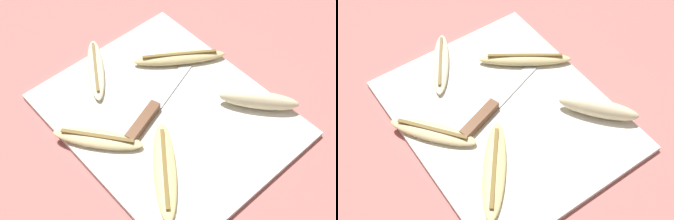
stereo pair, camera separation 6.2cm
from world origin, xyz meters
The scene contains 8 objects.
ground_plane centered at (0.00, 0.00, 0.00)m, with size 4.00×4.00×0.00m, color #B76B66.
cutting_board centered at (0.00, 0.00, 0.01)m, with size 0.45×0.37×0.01m.
knife centered at (-0.02, -0.03, 0.02)m, with size 0.09×0.22×0.02m.
banana_bright_far centered at (-0.18, -0.04, 0.02)m, with size 0.16×0.12×0.02m.
banana_pale_long centered at (0.10, 0.14, 0.03)m, with size 0.14×0.12×0.04m.
banana_ripe_center centered at (-0.04, -0.14, 0.02)m, with size 0.16×0.14×0.02m.
banana_golden_short centered at (0.09, -0.09, 0.02)m, with size 0.18×0.15×0.02m.
banana_spotted_left centered at (-0.09, 0.11, 0.02)m, with size 0.14×0.18×0.02m.
Camera 1 is at (0.41, -0.36, 0.73)m, focal length 50.00 mm.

